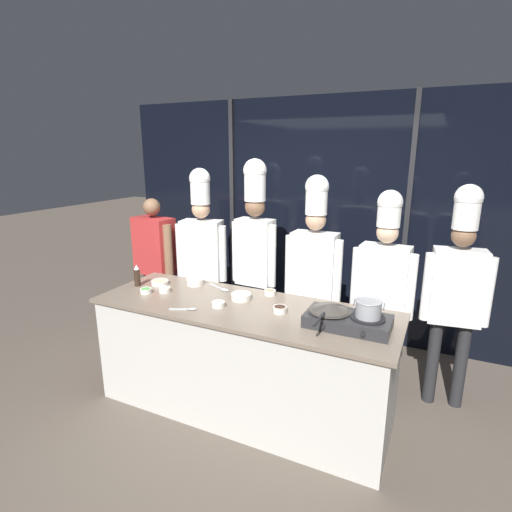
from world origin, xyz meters
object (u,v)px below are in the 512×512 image
(prep_bowl_ginger, at_px, (160,282))
(serving_spoon_slotted, at_px, (188,309))
(chef_sous, at_px, (255,243))
(portable_stove, at_px, (348,321))
(stock_pot, at_px, (369,308))
(frying_pan, at_px, (329,308))
(prep_bowl_onion, at_px, (195,281))
(prep_bowl_scallions, at_px, (146,290))
(prep_bowl_bean_sprouts, at_px, (241,296))
(chef_pastry, at_px, (383,280))
(chef_apprentice, at_px, (457,283))
(chef_line, at_px, (314,264))
(prep_bowl_chicken, at_px, (218,304))
(serving_spoon_solid, at_px, (222,289))
(prep_bowl_mushrooms, at_px, (270,292))
(squeeze_bottle_soy, at_px, (137,276))
(person_guest, at_px, (155,257))
(prep_bowl_noodles, at_px, (165,290))
(chef_head, at_px, (202,248))
(prep_bowl_soy_glaze, at_px, (280,309))

(prep_bowl_ginger, xyz_separation_m, serving_spoon_slotted, (0.58, -0.39, -0.02))
(chef_sous, bearing_deg, portable_stove, 145.78)
(stock_pot, xyz_separation_m, chef_sous, (-1.26, 0.85, 0.15))
(frying_pan, xyz_separation_m, prep_bowl_onion, (-1.34, 0.31, -0.09))
(prep_bowl_onion, height_order, prep_bowl_scallions, prep_bowl_onion)
(prep_bowl_bean_sprouts, bearing_deg, prep_bowl_onion, 164.54)
(chef_pastry, xyz_separation_m, chef_apprentice, (0.56, 0.05, 0.04))
(prep_bowl_bean_sprouts, relative_size, chef_line, 0.09)
(portable_stove, height_order, prep_bowl_chicken, portable_stove)
(serving_spoon_solid, bearing_deg, prep_bowl_onion, 177.32)
(serving_spoon_solid, bearing_deg, chef_apprentice, 16.25)
(prep_bowl_scallions, relative_size, chef_apprentice, 0.05)
(prep_bowl_ginger, bearing_deg, prep_bowl_mushrooms, 10.19)
(portable_stove, height_order, prep_bowl_onion, portable_stove)
(portable_stove, xyz_separation_m, prep_bowl_chicken, (-1.01, -0.07, -0.02))
(squeeze_bottle_soy, height_order, prep_bowl_mushrooms, squeeze_bottle_soy)
(prep_bowl_chicken, xyz_separation_m, person_guest, (-1.33, 0.87, 0.02))
(prep_bowl_mushrooms, bearing_deg, chef_line, 63.86)
(stock_pot, relative_size, prep_bowl_noodles, 2.06)
(chef_head, bearing_deg, prep_bowl_ginger, 76.52)
(chef_apprentice, bearing_deg, chef_line, -7.63)
(chef_pastry, bearing_deg, prep_bowl_ginger, 22.35)
(prep_bowl_mushrooms, height_order, chef_line, chef_line)
(frying_pan, distance_m, prep_bowl_bean_sprouts, 0.80)
(prep_bowl_bean_sprouts, xyz_separation_m, person_guest, (-1.42, 0.65, 0.02))
(portable_stove, relative_size, chef_line, 0.30)
(prep_bowl_onion, bearing_deg, prep_bowl_soy_glaze, -16.10)
(chef_head, bearing_deg, portable_stove, 142.85)
(prep_bowl_chicken, relative_size, person_guest, 0.06)
(prep_bowl_scallions, relative_size, person_guest, 0.06)
(prep_bowl_scallions, bearing_deg, frying_pan, 2.24)
(prep_bowl_noodles, bearing_deg, prep_bowl_bean_sprouts, 10.93)
(chef_line, bearing_deg, prep_bowl_bean_sprouts, 60.00)
(stock_pot, xyz_separation_m, person_guest, (-2.47, 0.80, -0.12))
(prep_bowl_noodles, distance_m, chef_line, 1.37)
(serving_spoon_solid, distance_m, chef_line, 0.87)
(prep_bowl_mushrooms, bearing_deg, chef_head, 153.62)
(person_guest, xyz_separation_m, chef_sous, (1.21, 0.05, 0.26))
(prep_bowl_noodles, relative_size, chef_pastry, 0.05)
(prep_bowl_soy_glaze, bearing_deg, portable_stove, -3.44)
(serving_spoon_slotted, bearing_deg, serving_spoon_solid, 88.85)
(prep_bowl_onion, height_order, serving_spoon_solid, prep_bowl_onion)
(prep_bowl_scallions, bearing_deg, chef_line, 36.30)
(frying_pan, distance_m, person_guest, 2.35)
(frying_pan, distance_m, chef_apprentice, 1.17)
(portable_stove, relative_size, chef_sous, 0.28)
(chef_pastry, bearing_deg, squeeze_bottle_soy, 23.93)
(squeeze_bottle_soy, xyz_separation_m, prep_bowl_soy_glaze, (1.41, -0.02, -0.07))
(chef_sous, relative_size, chef_line, 1.07)
(frying_pan, xyz_separation_m, prep_bowl_ginger, (-1.63, 0.17, -0.10))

